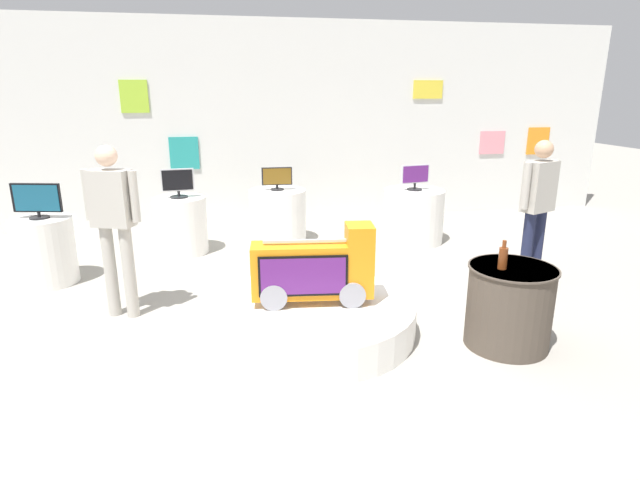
# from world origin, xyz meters

# --- Properties ---
(ground_plane) EXTENTS (30.00, 30.00, 0.00)m
(ground_plane) POSITION_xyz_m (0.00, 0.00, 0.00)
(ground_plane) COLOR #9E998E
(back_wall_display) EXTENTS (12.41, 0.13, 3.26)m
(back_wall_display) POSITION_xyz_m (0.01, 4.21, 1.63)
(back_wall_display) COLOR silver
(back_wall_display) RESTS_ON ground
(main_display_pedestal) EXTENTS (1.90, 1.90, 0.30)m
(main_display_pedestal) POSITION_xyz_m (0.04, -0.10, 0.15)
(main_display_pedestal) COLOR white
(main_display_pedestal) RESTS_ON ground
(novelty_firetruck_tv) EXTENTS (1.12, 0.46, 0.73)m
(novelty_firetruck_tv) POSITION_xyz_m (0.06, -0.10, 0.60)
(novelty_firetruck_tv) COLOR gray
(novelty_firetruck_tv) RESTS_ON main_display_pedestal
(display_pedestal_left_rear) EXTENTS (0.83, 0.83, 0.78)m
(display_pedestal_left_rear) POSITION_xyz_m (0.07, 2.94, 0.39)
(display_pedestal_left_rear) COLOR white
(display_pedestal_left_rear) RESTS_ON ground
(tv_on_left_rear) EXTENTS (0.44, 0.19, 0.33)m
(tv_on_left_rear) POSITION_xyz_m (0.07, 2.93, 0.96)
(tv_on_left_rear) COLOR black
(tv_on_left_rear) RESTS_ON display_pedestal_left_rear
(display_pedestal_center_rear) EXTENTS (0.70, 0.70, 0.78)m
(display_pedestal_center_rear) POSITION_xyz_m (-1.29, 2.65, 0.39)
(display_pedestal_center_rear) COLOR white
(display_pedestal_center_rear) RESTS_ON ground
(tv_on_center_rear) EXTENTS (0.43, 0.24, 0.39)m
(tv_on_center_rear) POSITION_xyz_m (-1.29, 2.65, 0.98)
(tv_on_center_rear) COLOR black
(tv_on_center_rear) RESTS_ON display_pedestal_center_rear
(display_pedestal_right_rear) EXTENTS (0.67, 0.67, 0.78)m
(display_pedestal_right_rear) POSITION_xyz_m (-2.77, 1.76, 0.39)
(display_pedestal_right_rear) COLOR white
(display_pedestal_right_rear) RESTS_ON ground
(tv_on_right_rear) EXTENTS (0.55, 0.21, 0.40)m
(tv_on_right_rear) POSITION_xyz_m (-2.77, 1.76, 0.99)
(tv_on_right_rear) COLOR black
(tv_on_right_rear) RESTS_ON display_pedestal_right_rear
(display_pedestal_far_right) EXTENTS (0.88, 0.88, 0.78)m
(display_pedestal_far_right) POSITION_xyz_m (2.03, 2.56, 0.39)
(display_pedestal_far_right) COLOR white
(display_pedestal_far_right) RESTS_ON ground
(tv_on_far_right) EXTENTS (0.44, 0.22, 0.37)m
(tv_on_far_right) POSITION_xyz_m (2.03, 2.55, 0.98)
(tv_on_far_right) COLOR black
(tv_on_far_right) RESTS_ON display_pedestal_far_right
(side_table_round) EXTENTS (0.75, 0.75, 0.73)m
(side_table_round) POSITION_xyz_m (1.68, -0.67, 0.37)
(side_table_round) COLOR #4C4238
(side_table_round) RESTS_ON ground
(bottle_on_side_table) EXTENTS (0.07, 0.07, 0.25)m
(bottle_on_side_table) POSITION_xyz_m (1.56, -0.68, 0.83)
(bottle_on_side_table) COLOR brown
(bottle_on_side_table) RESTS_ON side_table_round
(shopper_browsing_near_truck) EXTENTS (0.53, 0.33, 1.66)m
(shopper_browsing_near_truck) POSITION_xyz_m (2.76, 0.68, 0.97)
(shopper_browsing_near_truck) COLOR #1E233F
(shopper_browsing_near_truck) RESTS_ON ground
(shopper_browsing_rear) EXTENTS (0.53, 0.32, 1.70)m
(shopper_browsing_rear) POSITION_xyz_m (-1.75, 0.64, 1.00)
(shopper_browsing_rear) COLOR #B2ADA3
(shopper_browsing_rear) RESTS_ON ground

